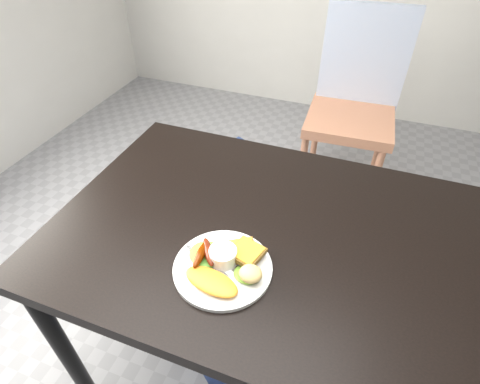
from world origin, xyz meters
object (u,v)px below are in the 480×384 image
at_px(dining_table, 274,236).
at_px(person, 217,134).
at_px(plate, 223,268).
at_px(dining_chair, 350,120).

distance_m(dining_table, person, 0.58).
xyz_separation_m(dining_table, person, (-0.36, 0.45, -0.01)).
height_order(dining_table, plate, plate).
bearing_deg(dining_table, person, 128.93).
bearing_deg(dining_chair, plate, -99.54).
bearing_deg(dining_chair, dining_table, -96.76).
height_order(dining_table, dining_chair, dining_table).
bearing_deg(plate, dining_chair, 83.16).
distance_m(dining_chair, person, 0.95).
bearing_deg(dining_table, dining_chair, 85.94).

